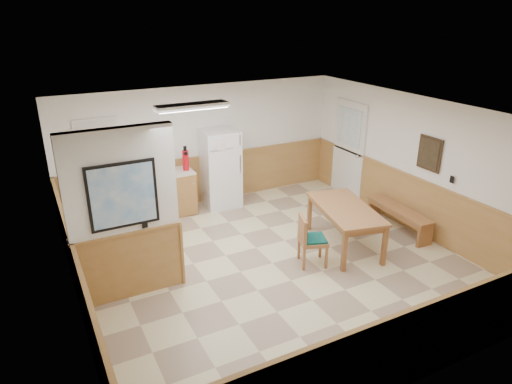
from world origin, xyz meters
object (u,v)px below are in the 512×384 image
dining_chair (308,237)px  fire_extinguisher (186,160)px  dining_table (345,212)px  soap_bottle (105,177)px  refrigerator (220,168)px  dining_bench (399,213)px

dining_chair → fire_extinguisher: size_ratio=1.71×
dining_table → soap_bottle: size_ratio=9.44×
dining_table → soap_bottle: bearing=154.5°
dining_chair → dining_table: bearing=33.2°
fire_extinguisher → soap_bottle: 1.57m
soap_bottle → fire_extinguisher: bearing=-1.8°
refrigerator → fire_extinguisher: 0.80m
dining_bench → dining_chair: dining_chair is taller
refrigerator → fire_extinguisher: refrigerator is taller
dining_chair → soap_bottle: (-2.58, 2.96, 0.50)m
refrigerator → soap_bottle: (-2.31, 0.05, 0.18)m
dining_chair → dining_bench: bearing=26.3°
dining_bench → dining_chair: (-2.21, -0.26, 0.15)m
soap_bottle → dining_chair: bearing=-48.9°
fire_extinguisher → dining_table: bearing=-58.3°
refrigerator → soap_bottle: 2.32m
refrigerator → dining_table: bearing=-62.9°
refrigerator → dining_table: 2.94m
fire_extinguisher → soap_bottle: (-1.57, 0.05, -0.12)m
dining_chair → soap_bottle: soap_bottle is taller
refrigerator → dining_bench: bearing=-43.3°
refrigerator → dining_bench: refrigerator is taller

